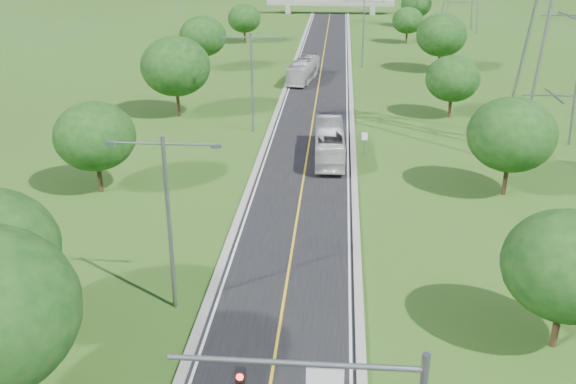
# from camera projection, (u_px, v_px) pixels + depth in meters

# --- Properties ---
(ground) EXTENTS (260.00, 260.00, 0.00)m
(ground) POSITION_uv_depth(u_px,v_px,m) (317.00, 97.00, 79.61)
(ground) COLOR #2E5016
(ground) RESTS_ON ground
(road) EXTENTS (8.00, 150.00, 0.06)m
(road) POSITION_uv_depth(u_px,v_px,m) (319.00, 85.00, 85.12)
(road) COLOR black
(road) RESTS_ON ground
(curb_left) EXTENTS (0.50, 150.00, 0.22)m
(curb_left) POSITION_uv_depth(u_px,v_px,m) (287.00, 84.00, 85.41)
(curb_left) COLOR gray
(curb_left) RESTS_ON ground
(curb_right) EXTENTS (0.50, 150.00, 0.22)m
(curb_right) POSITION_uv_depth(u_px,v_px,m) (351.00, 85.00, 84.77)
(curb_right) COLOR gray
(curb_right) RESTS_ON ground
(speed_limit_sign) EXTENTS (0.55, 0.09, 2.40)m
(speed_limit_sign) POSITION_uv_depth(u_px,v_px,m) (364.00, 140.00, 58.36)
(speed_limit_sign) COLOR slate
(speed_limit_sign) RESTS_ON ground
(overpass) EXTENTS (30.00, 3.00, 3.20)m
(overpass) POSITION_uv_depth(u_px,v_px,m) (330.00, 3.00, 152.24)
(overpass) COLOR gray
(overpass) RESTS_ON ground
(streetlight_near_left) EXTENTS (5.90, 0.25, 10.00)m
(streetlight_near_left) POSITION_uv_depth(u_px,v_px,m) (168.00, 210.00, 33.63)
(streetlight_near_left) COLOR slate
(streetlight_near_left) RESTS_ON ground
(streetlight_mid_left) EXTENTS (5.90, 0.25, 10.00)m
(streetlight_mid_left) POSITION_uv_depth(u_px,v_px,m) (252.00, 74.00, 63.98)
(streetlight_mid_left) COLOR slate
(streetlight_mid_left) RESTS_ON ground
(streetlight_far_right) EXTENTS (5.90, 0.25, 10.00)m
(streetlight_far_right) POSITION_uv_depth(u_px,v_px,m) (363.00, 27.00, 93.42)
(streetlight_far_right) COLOR slate
(streetlight_far_right) RESTS_ON ground
(tree_lb) EXTENTS (6.30, 6.30, 7.33)m
(tree_lb) POSITION_uv_depth(u_px,v_px,m) (95.00, 136.00, 49.60)
(tree_lb) COLOR black
(tree_lb) RESTS_ON ground
(tree_lc) EXTENTS (7.56, 7.56, 8.79)m
(tree_lc) POSITION_uv_depth(u_px,v_px,m) (176.00, 66.00, 69.39)
(tree_lc) COLOR black
(tree_lc) RESTS_ON ground
(tree_ld) EXTENTS (6.72, 6.72, 7.82)m
(tree_ld) POSITION_uv_depth(u_px,v_px,m) (203.00, 36.00, 91.85)
(tree_ld) COLOR black
(tree_ld) RESTS_ON ground
(tree_le) EXTENTS (5.88, 5.88, 6.84)m
(tree_le) POSITION_uv_depth(u_px,v_px,m) (244.00, 18.00, 113.96)
(tree_le) COLOR black
(tree_le) RESTS_ON ground
(tree_ra) EXTENTS (6.30, 6.30, 7.33)m
(tree_ra) POSITION_uv_depth(u_px,v_px,m) (568.00, 266.00, 30.80)
(tree_ra) COLOR black
(tree_ra) RESTS_ON ground
(tree_rb) EXTENTS (6.72, 6.72, 7.82)m
(tree_rb) POSITION_uv_depth(u_px,v_px,m) (512.00, 135.00, 48.92)
(tree_rb) COLOR black
(tree_rb) RESTS_ON ground
(tree_rc) EXTENTS (5.88, 5.88, 6.84)m
(tree_rc) POSITION_uv_depth(u_px,v_px,m) (453.00, 79.00, 69.46)
(tree_rc) COLOR black
(tree_rc) RESTS_ON ground
(tree_rd) EXTENTS (7.14, 7.14, 8.30)m
(tree_rd) POSITION_uv_depth(u_px,v_px,m) (441.00, 35.00, 91.02)
(tree_rd) COLOR black
(tree_rd) RESTS_ON ground
(tree_re) EXTENTS (5.46, 5.46, 6.35)m
(tree_re) POSITION_uv_depth(u_px,v_px,m) (408.00, 20.00, 113.75)
(tree_re) COLOR black
(tree_re) RESTS_ON ground
(tree_rf) EXTENTS (6.30, 6.30, 7.33)m
(tree_rf) POSITION_uv_depth(u_px,v_px,m) (416.00, 4.00, 131.64)
(tree_rf) COLOR black
(tree_rf) RESTS_ON ground
(bus_outbound) EXTENTS (2.87, 10.83, 3.00)m
(bus_outbound) POSITION_uv_depth(u_px,v_px,m) (329.00, 142.00, 58.06)
(bus_outbound) COLOR beige
(bus_outbound) RESTS_ON road
(bus_inbound) EXTENTS (4.06, 10.69, 2.91)m
(bus_inbound) POSITION_uv_depth(u_px,v_px,m) (303.00, 70.00, 86.80)
(bus_inbound) COLOR silver
(bus_inbound) RESTS_ON road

